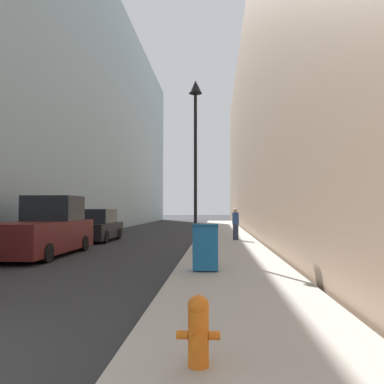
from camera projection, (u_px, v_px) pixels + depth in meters
The scene contains 9 objects.
sidewalk_right at pixel (225, 239), 20.77m from camera, with size 3.25×60.00×0.12m.
building_left_glass at pixel (37, 104), 30.17m from camera, with size 12.00×60.00×20.39m.
building_right_stone at pixel (323, 120), 28.62m from camera, with size 12.00×60.00×17.07m.
fire_hydrant at pixel (198, 329), 3.91m from camera, with size 0.46×0.34×0.73m.
trash_bin at pixel (206, 247), 9.91m from camera, with size 0.68×0.58×1.23m.
lamppost at pixel (195, 129), 14.27m from camera, with size 0.50×0.50×6.56m.
pickup_truck at pixel (44, 231), 14.09m from camera, with size 2.19×5.41×2.26m.
parked_sedan_near at pixel (98, 227), 20.22m from camera, with size 1.82×4.22×1.73m.
pedestrian_on_sidewalk at pixel (236, 224), 19.63m from camera, with size 0.33×0.22×1.65m.
Camera 1 is at (4.43, -2.95, 1.77)m, focal length 35.00 mm.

